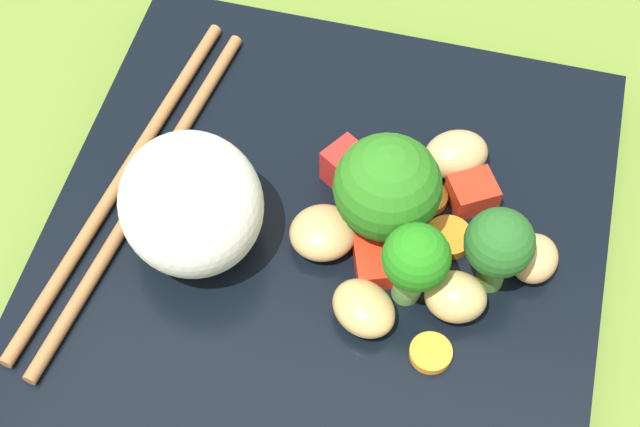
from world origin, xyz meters
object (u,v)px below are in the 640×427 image
at_px(rice_mound, 191,204).
at_px(broccoli_floret_0, 416,261).
at_px(chopstick_pair, 134,182).
at_px(square_plate, 326,239).
at_px(carrot_slice_1, 431,353).

distance_m(rice_mound, broccoli_floret_0, 0.11).
distance_m(broccoli_floret_0, chopstick_pair, 0.16).
bearing_deg(square_plate, broccoli_floret_0, 61.08).
xyz_separation_m(rice_mound, carrot_slice_1, (0.04, 0.12, -0.03)).
distance_m(square_plate, broccoli_floret_0, 0.07).
relative_size(square_plate, broccoli_floret_0, 5.43).
xyz_separation_m(broccoli_floret_0, carrot_slice_1, (0.03, 0.01, -0.03)).
relative_size(broccoli_floret_0, chopstick_pair, 0.23).
height_order(square_plate, rice_mound, rice_mound).
bearing_deg(broccoli_floret_0, carrot_slice_1, 26.00).
relative_size(carrot_slice_1, chopstick_pair, 0.09).
bearing_deg(broccoli_floret_0, square_plate, -118.92).
bearing_deg(carrot_slice_1, rice_mound, -106.85).
distance_m(rice_mound, carrot_slice_1, 0.13).
bearing_deg(broccoli_floret_0, rice_mound, -93.84).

